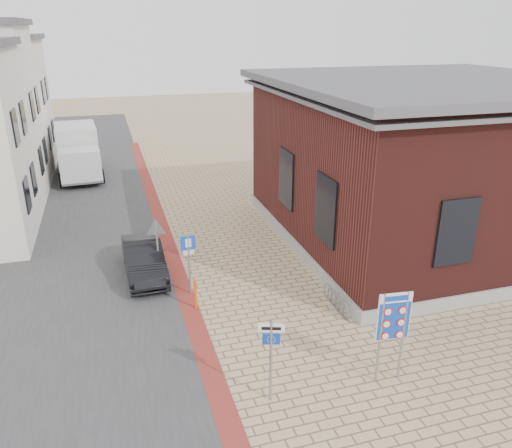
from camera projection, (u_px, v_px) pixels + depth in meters
ground at (282, 361)px, 13.94m from camera, size 120.00×120.00×0.00m
road_strip at (85, 207)px, 25.81m from camera, size 7.00×60.00×0.02m
curb_strip at (165, 235)px, 22.30m from camera, size 0.60×40.00×0.02m
brick_building at (427, 158)px, 21.29m from camera, size 13.00×13.00×6.80m
bike_rack at (336, 301)px, 16.51m from camera, size 0.08×1.80×0.60m
sedan at (144, 259)px, 18.57m from camera, size 1.49×3.98×1.30m
box_truck at (78, 152)px, 30.56m from camera, size 2.80×5.99×3.06m
border_sign at (394, 319)px, 12.56m from camera, size 0.88×0.15×2.59m
essen_sign at (271, 347)px, 11.94m from camera, size 0.61×0.24×2.35m
parking_sign at (189, 254)px, 16.90m from camera, size 0.50×0.07×2.27m
yield_sign at (156, 234)px, 17.90m from camera, size 0.83×0.17×2.34m
bollard at (195, 295)px, 16.35m from camera, size 0.12×0.12×1.06m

